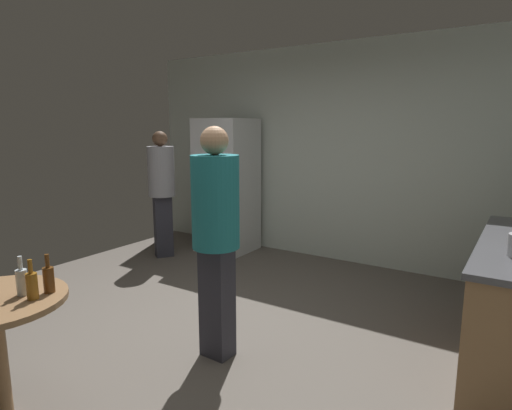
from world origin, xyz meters
TOP-DOWN VIEW (x-y plane):
  - ground_plane at (0.00, 0.00)m, footprint 5.20×5.20m
  - wall_back at (0.00, 2.63)m, footprint 5.32×0.06m
  - refrigerator at (-1.24, 2.20)m, footprint 0.70×0.68m
  - beer_bottle_amber at (-0.06, -1.21)m, footprint 0.06×0.06m
  - beer_bottle_brown at (-0.07, -1.10)m, footprint 0.06×0.06m
  - beer_bottle_clear at (-0.17, -1.21)m, footprint 0.06×0.06m
  - person_in_teal_shirt at (0.38, -0.10)m, footprint 0.35×0.35m
  - person_in_gray_shirt at (-1.77, 1.50)m, footprint 0.47×0.47m

SIDE VIEW (x-z plane):
  - ground_plane at x=0.00m, z-range -0.10..0.00m
  - beer_bottle_amber at x=-0.06m, z-range 0.70..0.93m
  - beer_bottle_brown at x=-0.07m, z-range 0.70..0.93m
  - beer_bottle_clear at x=-0.17m, z-range 0.70..0.93m
  - refrigerator at x=-1.24m, z-range 0.00..1.80m
  - person_in_gray_shirt at x=-1.77m, z-range 0.14..1.78m
  - person_in_teal_shirt at x=0.38m, z-range 0.14..1.84m
  - wall_back at x=0.00m, z-range 0.00..2.70m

